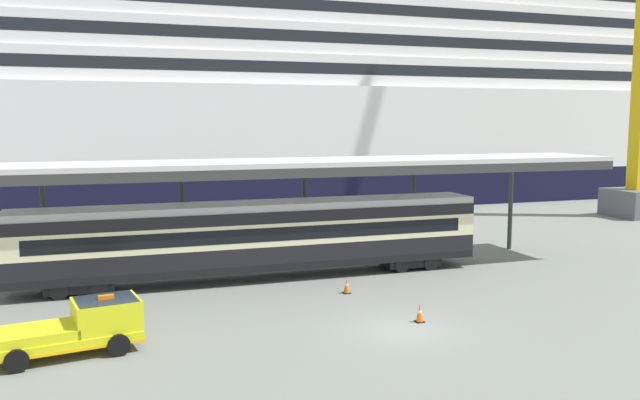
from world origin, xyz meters
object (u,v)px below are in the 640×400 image
object	(u,v)px
service_truck	(80,326)
train_carriage	(256,236)
cruise_ship	(146,66)
traffic_cone_near	(347,286)
traffic_cone_mid	(420,313)

from	to	relation	value
service_truck	train_carriage	bearing A→B (deg)	45.97
cruise_ship	traffic_cone_near	bearing A→B (deg)	-80.46
traffic_cone_mid	train_carriage	bearing A→B (deg)	116.69
service_truck	traffic_cone_mid	xyz separation A→B (m)	(13.34, -0.65, -0.60)
cruise_ship	service_truck	bearing A→B (deg)	-97.10
cruise_ship	traffic_cone_near	distance (m)	42.07
traffic_cone_mid	traffic_cone_near	bearing A→B (deg)	103.56
traffic_cone_near	traffic_cone_mid	world-z (taller)	traffic_cone_mid
cruise_ship	train_carriage	bearing A→B (deg)	-84.95
service_truck	cruise_ship	bearing A→B (deg)	82.90
service_truck	traffic_cone_mid	bearing A→B (deg)	-2.79
train_carriage	cruise_ship	bearing A→B (deg)	95.05
service_truck	traffic_cone_mid	world-z (taller)	service_truck
traffic_cone_near	traffic_cone_mid	distance (m)	5.41
train_carriage	traffic_cone_near	size ratio (longest dim) A/B	33.67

